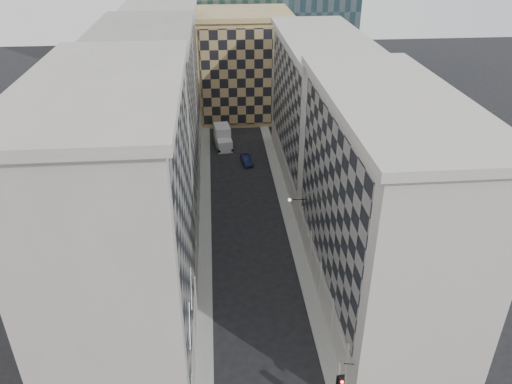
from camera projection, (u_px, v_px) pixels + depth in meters
sidewalk_west at (205, 222)px, 61.50m from camera, size 1.50×100.00×0.15m
sidewalk_east at (289, 218)px, 62.30m from camera, size 1.50×100.00×0.15m
bldg_left_a at (125, 229)px, 38.82m from camera, size 10.80×22.80×23.70m
bldg_left_b at (152, 129)px, 58.22m from camera, size 10.80×22.80×22.70m
bldg_left_c at (166, 80)px, 77.63m from camera, size 10.80×22.80×21.70m
bldg_right_a at (379, 207)px, 44.69m from camera, size 10.80×26.80×20.70m
bldg_right_b at (320, 110)px, 68.44m from camera, size 10.80×28.80×19.70m
tan_block at (243, 65)px, 90.52m from camera, size 16.80×14.80×18.80m
flagpoles_left at (190, 306)px, 36.70m from camera, size 0.10×6.33×2.33m
bracket_lamp at (291, 200)px, 54.03m from camera, size 1.98×0.36×0.36m
box_truck at (223, 138)px, 81.42m from camera, size 3.02×6.09×3.21m
dark_car at (246, 160)px, 75.88m from camera, size 1.81×3.90×1.24m
shop_sign at (340, 368)px, 36.94m from camera, size 1.16×0.67×0.74m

